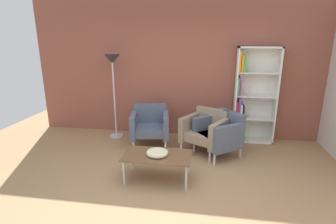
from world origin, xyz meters
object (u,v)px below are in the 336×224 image
(armchair_near_window, at_px, (220,133))
(decorative_bowl, at_px, (157,153))
(bookshelf_tall, at_px, (251,98))
(coffee_table_low, at_px, (157,157))
(armchair_spare_guest, at_px, (206,130))
(floor_lamp_torchiere, at_px, (113,69))
(armchair_corner_red, at_px, (150,124))

(armchair_near_window, bearing_deg, decorative_bowl, -80.14)
(bookshelf_tall, xyz_separation_m, decorative_bowl, (-1.55, -1.80, -0.46))
(coffee_table_low, height_order, armchair_spare_guest, armchair_spare_guest)
(decorative_bowl, xyz_separation_m, floor_lamp_torchiere, (-1.22, 1.60, 1.01))
(decorative_bowl, bearing_deg, bookshelf_tall, 49.38)
(armchair_spare_guest, relative_size, armchair_near_window, 0.98)
(coffee_table_low, xyz_separation_m, armchair_corner_red, (-0.40, 1.29, 0.05))
(bookshelf_tall, bearing_deg, armchair_spare_guest, -141.54)
(floor_lamp_torchiere, bearing_deg, bookshelf_tall, 4.19)
(coffee_table_low, bearing_deg, decorative_bowl, 180.00)
(coffee_table_low, distance_m, floor_lamp_torchiere, 2.28)
(armchair_corner_red, relative_size, armchair_near_window, 0.86)
(coffee_table_low, relative_size, armchair_spare_guest, 1.07)
(decorative_bowl, height_order, floor_lamp_torchiere, floor_lamp_torchiere)
(armchair_spare_guest, height_order, armchair_corner_red, same)
(bookshelf_tall, distance_m, armchair_corner_red, 2.07)
(bookshelf_tall, relative_size, armchair_near_window, 2.00)
(bookshelf_tall, relative_size, coffee_table_low, 1.90)
(bookshelf_tall, height_order, armchair_spare_guest, bookshelf_tall)
(decorative_bowl, bearing_deg, armchair_corner_red, 107.25)
(decorative_bowl, distance_m, armchair_spare_guest, 1.32)
(armchair_near_window, distance_m, floor_lamp_torchiere, 2.47)
(coffee_table_low, height_order, floor_lamp_torchiere, floor_lamp_torchiere)
(decorative_bowl, distance_m, armchair_near_window, 1.41)
(bookshelf_tall, xyz_separation_m, armchair_corner_red, (-1.95, -0.51, -0.48))
(coffee_table_low, xyz_separation_m, floor_lamp_torchiere, (-1.22, 1.60, 1.08))
(decorative_bowl, bearing_deg, coffee_table_low, 0.00)
(bookshelf_tall, height_order, coffee_table_low, bookshelf_tall)
(armchair_spare_guest, height_order, floor_lamp_torchiere, floor_lamp_torchiere)
(armchair_corner_red, bearing_deg, bookshelf_tall, 4.54)
(coffee_table_low, xyz_separation_m, armchair_spare_guest, (0.69, 1.12, 0.05))
(armchair_near_window, bearing_deg, coffee_table_low, -80.14)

